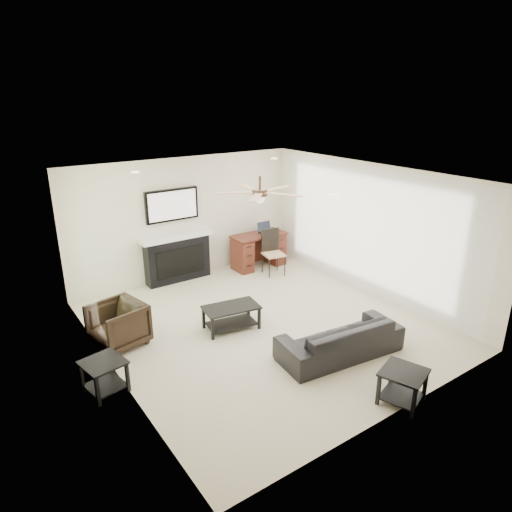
% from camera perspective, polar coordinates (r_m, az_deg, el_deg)
% --- Properties ---
extents(room_shell, '(5.50, 5.54, 2.52)m').
position_cam_1_polar(room_shell, '(7.31, 1.78, 3.76)').
color(room_shell, beige).
rests_on(room_shell, ground).
extents(sofa, '(1.96, 0.96, 0.55)m').
position_cam_1_polar(sofa, '(6.97, 10.45, -10.05)').
color(sofa, black).
rests_on(sofa, ground).
extents(armchair, '(0.89, 0.88, 0.69)m').
position_cam_1_polar(armchair, '(7.38, -16.86, -8.23)').
color(armchair, black).
rests_on(armchair, ground).
extents(coffee_table, '(0.97, 0.64, 0.40)m').
position_cam_1_polar(coffee_table, '(7.60, -3.10, -7.68)').
color(coffee_table, black).
rests_on(coffee_table, ground).
extents(end_table_near, '(0.66, 0.66, 0.45)m').
position_cam_1_polar(end_table_near, '(6.22, 17.80, -15.30)').
color(end_table_near, black).
rests_on(end_table_near, ground).
extents(end_table_left, '(0.59, 0.59, 0.45)m').
position_cam_1_polar(end_table_left, '(6.43, -18.40, -14.11)').
color(end_table_left, black).
rests_on(end_table_left, ground).
extents(fireplace_unit, '(1.52, 0.34, 1.91)m').
position_cam_1_polar(fireplace_unit, '(9.35, -9.91, 2.43)').
color(fireplace_unit, black).
rests_on(fireplace_unit, ground).
extents(desk, '(1.22, 0.56, 0.76)m').
position_cam_1_polar(desk, '(10.14, 0.35, 0.69)').
color(desk, '#38150E').
rests_on(desk, ground).
extents(desk_chair, '(0.50, 0.52, 0.97)m').
position_cam_1_polar(desk_chair, '(9.69, 2.22, 0.40)').
color(desk_chair, black).
rests_on(desk_chair, ground).
extents(laptop, '(0.33, 0.24, 0.23)m').
position_cam_1_polar(laptop, '(10.09, 1.35, 3.53)').
color(laptop, black).
rests_on(laptop, desk).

